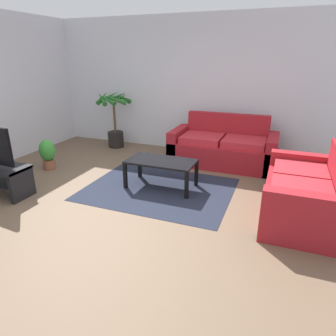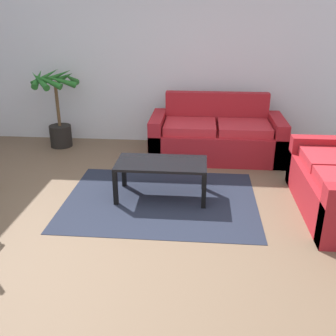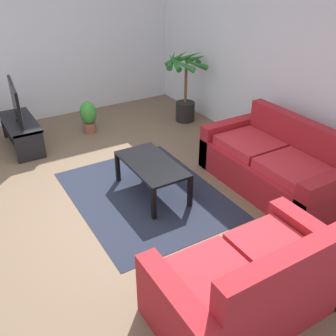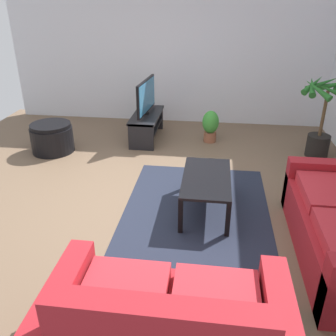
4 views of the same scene
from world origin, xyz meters
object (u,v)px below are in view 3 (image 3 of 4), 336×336
(couch_main, at_px, (273,166))
(potted_plant_small, at_px, (88,116))
(coffee_table, at_px, (152,167))
(tv_stand, at_px, (21,130))
(couch_loveseat, at_px, (249,284))
(tv, at_px, (15,101))
(potted_palm, at_px, (185,87))

(couch_main, relative_size, potted_plant_small, 3.52)
(couch_main, distance_m, potted_plant_small, 3.19)
(coffee_table, bearing_deg, tv_stand, -153.37)
(couch_loveseat, height_order, coffee_table, couch_loveseat)
(tv, bearing_deg, tv_stand, -95.26)
(couch_main, relative_size, couch_loveseat, 1.18)
(tv_stand, xyz_separation_m, coffee_table, (2.20, 1.10, 0.09))
(tv, bearing_deg, potted_palm, 81.99)
(tv_stand, xyz_separation_m, potted_plant_small, (0.00, 1.10, 0.00))
(couch_loveseat, xyz_separation_m, potted_palm, (-3.84, 1.86, 0.32))
(couch_main, height_order, coffee_table, couch_main)
(tv, bearing_deg, coffee_table, 26.57)
(couch_loveseat, bearing_deg, potted_palm, 154.17)
(tv_stand, relative_size, tv, 1.14)
(tv_stand, bearing_deg, couch_main, 41.20)
(couch_main, distance_m, tv_stand, 3.81)
(potted_palm, bearing_deg, couch_main, -6.00)
(potted_palm, bearing_deg, coffee_table, -42.68)
(couch_main, xyz_separation_m, couch_loveseat, (1.36, -1.60, -0.00))
(couch_loveseat, bearing_deg, tv, -167.90)
(potted_plant_small, bearing_deg, couch_main, 26.23)
(tv_stand, bearing_deg, tv, 84.74)
(couch_main, relative_size, tv_stand, 1.74)
(couch_main, height_order, potted_palm, potted_palm)
(tv, distance_m, potted_palm, 2.79)
(couch_loveseat, relative_size, coffee_table, 1.56)
(couch_main, bearing_deg, couch_loveseat, -49.53)
(couch_loveseat, bearing_deg, tv_stand, -167.86)
(couch_loveseat, height_order, potted_palm, potted_palm)
(tv, relative_size, coffee_table, 0.93)
(couch_main, bearing_deg, potted_plant_small, -153.77)
(couch_main, bearing_deg, tv_stand, -138.80)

